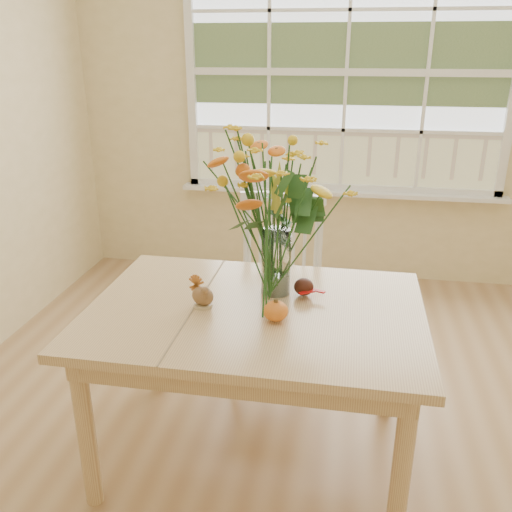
# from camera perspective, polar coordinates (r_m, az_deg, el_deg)

# --- Properties ---
(floor) EXTENTS (4.00, 4.50, 0.01)m
(floor) POSITION_cam_1_polar(r_m,az_deg,el_deg) (2.53, 6.33, -22.06)
(floor) COLOR #A97F51
(floor) RESTS_ON ground
(wall_back) EXTENTS (4.00, 0.02, 2.70)m
(wall_back) POSITION_cam_1_polar(r_m,az_deg,el_deg) (4.11, 9.35, 15.79)
(wall_back) COLOR beige
(wall_back) RESTS_ON floor
(window) EXTENTS (2.42, 0.12, 1.74)m
(window) POSITION_cam_1_polar(r_m,az_deg,el_deg) (4.06, 9.50, 18.29)
(window) COLOR silver
(window) RESTS_ON wall_back
(dining_table) EXTENTS (1.37, 0.98, 0.73)m
(dining_table) POSITION_cam_1_polar(r_m,az_deg,el_deg) (2.26, -0.09, -7.57)
(dining_table) COLOR tan
(dining_table) RESTS_ON floor
(windsor_chair) EXTENTS (0.48, 0.46, 0.98)m
(windsor_chair) POSITION_cam_1_polar(r_m,az_deg,el_deg) (2.93, 2.36, -2.44)
(windsor_chair) COLOR white
(windsor_chair) RESTS_ON floor
(flower_vase) EXTENTS (0.59, 0.59, 0.70)m
(flower_vase) POSITION_cam_1_polar(r_m,az_deg,el_deg) (2.21, 2.22, 6.18)
(flower_vase) COLOR white
(flower_vase) RESTS_ON dining_table
(pumpkin) EXTENTS (0.10, 0.10, 0.08)m
(pumpkin) POSITION_cam_1_polar(r_m,az_deg,el_deg) (2.10, 2.08, -5.91)
(pumpkin) COLOR orange
(pumpkin) RESTS_ON dining_table
(turkey_figurine) EXTENTS (0.11, 0.10, 0.12)m
(turkey_figurine) POSITION_cam_1_polar(r_m,az_deg,el_deg) (2.21, -5.63, -4.22)
(turkey_figurine) COLOR #CCB78C
(turkey_figurine) RESTS_ON dining_table
(dark_gourd) EXTENTS (0.12, 0.08, 0.08)m
(dark_gourd) POSITION_cam_1_polar(r_m,az_deg,el_deg) (2.31, 5.05, -3.34)
(dark_gourd) COLOR #38160F
(dark_gourd) RESTS_ON dining_table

